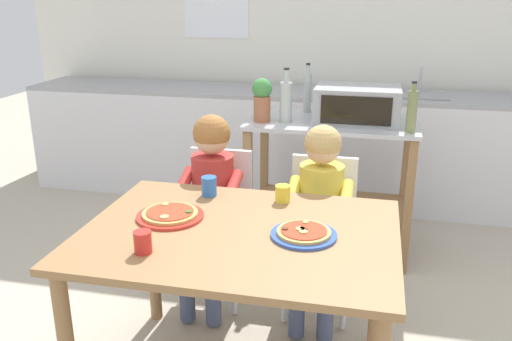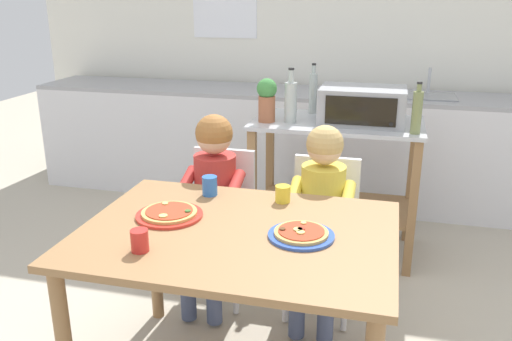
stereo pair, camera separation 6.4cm
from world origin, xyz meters
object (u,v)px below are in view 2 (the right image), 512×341
kitchen_island_cart (335,165)px  dining_chair_right (323,225)px  bottle_tall_green_wine (313,92)px  child_in_yellow_shirt (321,204)px  bottle_squat_spirits (291,101)px  dining_chair_left (220,213)px  child_in_red_shirt (212,189)px  toaster_oven (362,105)px  drinking_cup_yellow (283,194)px  pizza_plate_blue_rimmed (301,234)px  drinking_cup_red (140,241)px  drinking_cup_blue (210,186)px  bottle_slim_sauce (417,111)px  pizza_plate_red_rimmed (169,214)px  potted_herb_plant (267,98)px  dining_table (238,253)px

kitchen_island_cart → dining_chair_right: size_ratio=1.29×
bottle_tall_green_wine → child_in_yellow_shirt: bearing=-78.7°
kitchen_island_cart → bottle_squat_spirits: bottle_squat_spirits is taller
dining_chair_left → dining_chair_right: same height
child_in_red_shirt → kitchen_island_cart: bearing=56.1°
toaster_oven → drinking_cup_yellow: 1.12m
pizza_plate_blue_rimmed → dining_chair_right: bearing=90.0°
toaster_oven → child_in_yellow_shirt: 0.89m
drinking_cup_red → drinking_cup_blue: bearing=84.1°
bottle_squat_spirits → bottle_slim_sauce: bottle_squat_spirits is taller
kitchen_island_cart → pizza_plate_blue_rimmed: (0.02, -1.42, 0.17)m
kitchen_island_cart → bottle_squat_spirits: (-0.28, -0.10, 0.42)m
toaster_oven → pizza_plate_red_rimmed: bearing=-117.4°
drinking_cup_red → pizza_plate_red_rimmed: bearing=93.8°
potted_herb_plant → child_in_yellow_shirt: potted_herb_plant is taller
dining_chair_left → bottle_squat_spirits: bearing=65.6°
pizza_plate_red_rimmed → drinking_cup_red: (0.02, -0.32, 0.03)m
bottle_squat_spirits → dining_chair_right: (0.30, -0.61, -0.52)m
dining_chair_right → pizza_plate_blue_rimmed: bearing=-90.0°
dining_chair_right → drinking_cup_yellow: 0.50m
bottle_slim_sauce → bottle_squat_spirits: bearing=172.7°
bottle_tall_green_wine → dining_chair_right: 1.06m
dining_chair_left → drinking_cup_blue: size_ratio=9.05×
bottle_squat_spirits → bottle_slim_sauce: (0.74, -0.09, -0.01)m
child_in_red_shirt → pizza_plate_blue_rimmed: child_in_red_shirt is taller
drinking_cup_red → child_in_red_shirt: bearing=91.4°
dining_chair_right → kitchen_island_cart: bearing=91.5°
drinking_cup_blue → toaster_oven: bearing=60.1°
dining_chair_left → drinking_cup_red: bearing=-88.8°
bottle_tall_green_wine → bottle_squat_spirits: bearing=-107.8°
potted_herb_plant → dining_chair_right: (0.44, -0.59, -0.53)m
bottle_slim_sauce → child_in_red_shirt: (-1.01, -0.62, -0.33)m
kitchen_island_cart → child_in_yellow_shirt: child_in_yellow_shirt is taller
toaster_oven → dining_chair_left: toaster_oven is taller
toaster_oven → bottle_slim_sauce: bottle_slim_sauce is taller
bottle_slim_sauce → child_in_red_shirt: 1.23m
dining_chair_left → child_in_yellow_shirt: 0.61m
kitchen_island_cart → toaster_oven: (0.15, -0.01, 0.40)m
child_in_yellow_shirt → pizza_plate_red_rimmed: size_ratio=3.59×
bottle_squat_spirits → dining_chair_left: 0.84m
potted_herb_plant → dining_chair_left: (-0.13, -0.58, -0.53)m
kitchen_island_cart → child_in_yellow_shirt: 0.83m
kitchen_island_cart → pizza_plate_blue_rimmed: kitchen_island_cart is taller
pizza_plate_red_rimmed → bottle_squat_spirits: bearing=77.9°
kitchen_island_cart → dining_table: kitchen_island_cart is taller
potted_herb_plant → kitchen_island_cart: bearing=15.7°
kitchen_island_cart → child_in_red_shirt: bearing=-123.9°
child_in_yellow_shirt → toaster_oven: bearing=81.1°
kitchen_island_cart → pizza_plate_red_rimmed: kitchen_island_cart is taller
child_in_red_shirt → pizza_plate_red_rimmed: 0.55m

